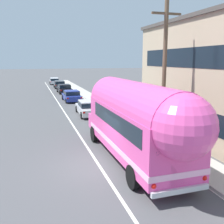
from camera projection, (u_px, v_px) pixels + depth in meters
name	position (u px, v px, depth m)	size (l,w,h in m)	color
ground_plane	(100.00, 166.00, 12.85)	(300.00, 300.00, 0.00)	#4C4C4F
lane_markings	(86.00, 115.00, 24.59)	(3.86, 80.00, 0.01)	silver
sidewalk_slab	(123.00, 117.00, 23.57)	(2.02, 90.00, 0.15)	#ADA89E
utility_pole	(164.00, 73.00, 15.05)	(1.80, 0.24, 8.50)	brown
painted_bus	(138.00, 119.00, 12.70)	(2.69, 11.08, 4.12)	#EA4C9E
car_lead	(88.00, 107.00, 24.72)	(1.99, 4.68, 1.37)	silver
car_second	(72.00, 95.00, 32.99)	(2.10, 4.53, 1.37)	navy
car_third	(64.00, 88.00, 41.14)	(2.10, 4.70, 1.37)	black
car_fourth	(59.00, 84.00, 48.41)	(2.04, 4.30, 1.37)	#474C51
car_fifth	(54.00, 81.00, 56.19)	(2.07, 4.87, 1.37)	white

